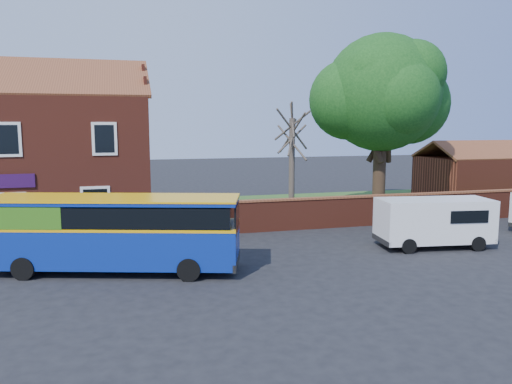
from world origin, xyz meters
name	(u,v)px	position (x,y,z in m)	size (l,w,h in m)	color
ground	(197,281)	(0.00, 0.00, 0.00)	(120.00, 120.00, 0.00)	black
pavement	(6,252)	(-7.00, 5.75, 0.06)	(18.00, 3.50, 0.12)	gray
grass_strip	(365,205)	(13.00, 13.00, 0.02)	(26.00, 12.00, 0.04)	#426B28
shop_building	(26,160)	(-7.02, 11.50, 3.41)	(12.30, 8.13, 10.50)	maroon
boundary_wall	(418,208)	(13.00, 7.00, 0.81)	(22.00, 0.38, 1.60)	maroon
outbuilding	(483,177)	(22.00, 13.00, 1.61)	(8.20, 5.06, 4.17)	maroon
bus	(106,229)	(-2.92, 2.00, 1.54)	(9.13, 4.69, 2.71)	#0D2A95
van_near	(434,220)	(10.56, 2.06, 1.17)	(4.97, 2.51, 2.09)	white
large_tree	(381,97)	(12.56, 10.52, 6.83)	(8.56, 6.77, 10.44)	black
bare_tree	(292,164)	(6.55, 9.10, 3.12)	(2.28, 2.72, 6.09)	#4C4238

